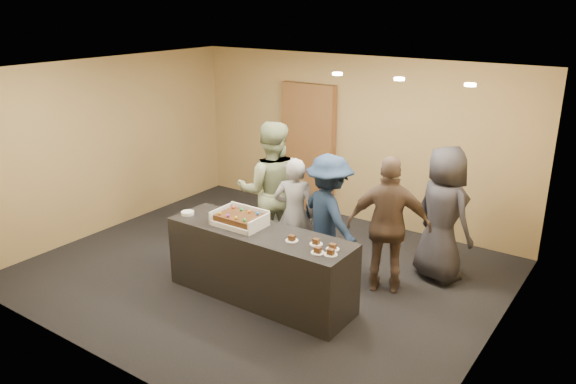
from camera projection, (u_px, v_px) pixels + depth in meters
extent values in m
plane|color=black|center=(262.00, 272.00, 7.64)|extent=(6.00, 6.00, 0.00)
plane|color=white|center=(259.00, 71.00, 6.76)|extent=(6.00, 6.00, 0.00)
cube|color=tan|center=(354.00, 140.00, 9.14)|extent=(6.00, 0.04, 2.70)
cube|color=tan|center=(99.00, 243.00, 5.26)|extent=(6.00, 0.04, 2.70)
cube|color=tan|center=(109.00, 145.00, 8.82)|extent=(0.04, 5.00, 2.70)
cube|color=tan|center=(500.00, 229.00, 5.58)|extent=(0.04, 5.00, 2.70)
cube|color=black|center=(260.00, 265.00, 6.85)|extent=(2.40, 0.71, 0.90)
cube|color=brown|center=(308.00, 148.00, 9.60)|extent=(1.00, 0.15, 2.20)
cube|color=white|center=(240.00, 223.00, 6.85)|extent=(0.60, 0.42, 0.06)
cube|color=white|center=(221.00, 214.00, 7.00)|extent=(0.02, 0.42, 0.16)
cube|color=white|center=(259.00, 224.00, 6.68)|extent=(0.02, 0.42, 0.16)
cube|color=white|center=(250.00, 213.00, 7.00)|extent=(0.60, 0.02, 0.18)
cube|color=#3D220E|center=(239.00, 218.00, 6.83)|extent=(0.53, 0.37, 0.07)
sphere|color=#EC431B|center=(233.00, 207.00, 7.02)|extent=(0.04, 0.04, 0.04)
sphere|color=#199B50|center=(241.00, 209.00, 6.95)|extent=(0.04, 0.04, 0.04)
sphere|color=orange|center=(249.00, 211.00, 6.89)|extent=(0.04, 0.04, 0.04)
sphere|color=blue|center=(258.00, 214.00, 6.82)|extent=(0.04, 0.04, 0.04)
sphere|color=gold|center=(220.00, 213.00, 6.83)|extent=(0.04, 0.04, 0.04)
sphere|color=purple|center=(228.00, 215.00, 6.76)|extent=(0.04, 0.04, 0.04)
sphere|color=yellow|center=(236.00, 218.00, 6.69)|extent=(0.04, 0.04, 0.04)
sphere|color=green|center=(244.00, 220.00, 6.62)|extent=(0.04, 0.04, 0.04)
cylinder|color=white|center=(188.00, 213.00, 7.19)|extent=(0.17, 0.17, 0.04)
cylinder|color=white|center=(292.00, 240.00, 6.41)|extent=(0.15, 0.15, 0.01)
cube|color=#3D220E|center=(292.00, 238.00, 6.40)|extent=(0.07, 0.06, 0.06)
cylinder|color=white|center=(316.00, 244.00, 6.32)|extent=(0.15, 0.15, 0.01)
cube|color=#3D220E|center=(316.00, 241.00, 6.31)|extent=(0.07, 0.06, 0.06)
cylinder|color=white|center=(318.00, 253.00, 6.11)|extent=(0.15, 0.15, 0.01)
cube|color=#3D220E|center=(318.00, 250.00, 6.10)|extent=(0.07, 0.06, 0.06)
cylinder|color=white|center=(333.00, 249.00, 6.19)|extent=(0.15, 0.15, 0.01)
cube|color=#3D220E|center=(333.00, 246.00, 6.18)|extent=(0.07, 0.06, 0.06)
cylinder|color=white|center=(331.00, 255.00, 6.06)|extent=(0.15, 0.15, 0.01)
cube|color=#3D220E|center=(331.00, 252.00, 6.05)|extent=(0.07, 0.06, 0.06)
imported|color=#A3A2A8|center=(295.00, 214.00, 7.53)|extent=(0.67, 0.57, 1.57)
imported|color=#919F74|center=(271.00, 191.00, 7.84)|extent=(1.21, 1.16, 1.97)
imported|color=#192A45|center=(329.00, 217.00, 7.31)|extent=(1.24, 1.01, 1.67)
imported|color=brown|center=(389.00, 225.00, 6.91)|extent=(1.12, 0.79, 1.76)
imported|color=#29282E|center=(443.00, 214.00, 7.22)|extent=(1.04, 0.90, 1.80)
cylinder|color=#FFEAC6|center=(337.00, 74.00, 6.73)|extent=(0.12, 0.12, 0.03)
cylinder|color=#FFEAC6|center=(399.00, 79.00, 6.30)|extent=(0.12, 0.12, 0.03)
cylinder|color=#FFEAC6|center=(470.00, 85.00, 5.86)|extent=(0.12, 0.12, 0.03)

